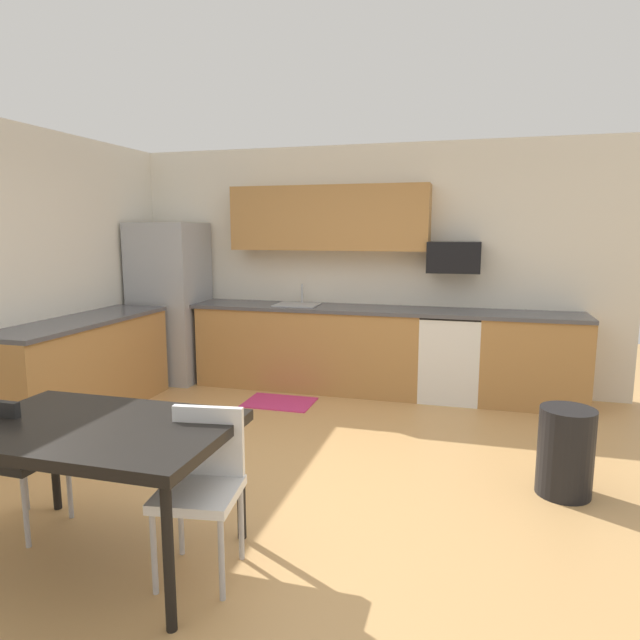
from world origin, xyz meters
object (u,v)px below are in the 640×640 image
object	(u,v)px
refrigerator	(170,302)
chair_far_side	(11,452)
microwave	(454,257)
trash_bin	(565,452)
dining_table	(97,436)
oven_range	(450,356)
chair_near_table	(203,478)

from	to	relation	value
refrigerator	chair_far_side	bearing A→B (deg)	-74.54
microwave	chair_far_side	size ratio (longest dim) A/B	0.64
chair_far_side	trash_bin	distance (m)	3.47
dining_table	refrigerator	bearing A→B (deg)	114.73
dining_table	oven_range	bearing A→B (deg)	64.55
chair_near_table	refrigerator	bearing A→B (deg)	122.66
refrigerator	chair_near_table	world-z (taller)	refrigerator
chair_far_side	trash_bin	world-z (taller)	chair_far_side
dining_table	chair_near_table	xyz separation A→B (m)	(0.57, 0.08, -0.20)
microwave	dining_table	xyz separation A→B (m)	(-1.66, -3.60, -0.79)
microwave	chair_far_side	xyz separation A→B (m)	(-2.32, -3.52, -0.99)
chair_near_table	chair_far_side	bearing A→B (deg)	179.77
chair_near_table	trash_bin	distance (m)	2.41
trash_bin	refrigerator	bearing A→B (deg)	154.66
dining_table	chair_near_table	bearing A→B (deg)	7.59
chair_near_table	oven_range	bearing A→B (deg)	72.23
microwave	trash_bin	bearing A→B (deg)	-68.08
refrigerator	dining_table	world-z (taller)	refrigerator
oven_range	chair_far_side	distance (m)	4.13
dining_table	chair_far_side	xyz separation A→B (m)	(-0.65, 0.08, -0.20)
microwave	chair_far_side	world-z (taller)	microwave
refrigerator	oven_range	world-z (taller)	refrigerator
oven_range	chair_far_side	size ratio (longest dim) A/B	1.07
refrigerator	chair_far_side	size ratio (longest dim) A/B	2.18
chair_far_side	chair_near_table	bearing A→B (deg)	-0.23
microwave	dining_table	distance (m)	4.04
refrigerator	microwave	world-z (taller)	refrigerator
oven_range	trash_bin	size ratio (longest dim) A/B	1.52
chair_near_table	chair_far_side	world-z (taller)	same
chair_near_table	dining_table	bearing A→B (deg)	-172.41
oven_range	dining_table	world-z (taller)	oven_range
microwave	trash_bin	world-z (taller)	microwave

